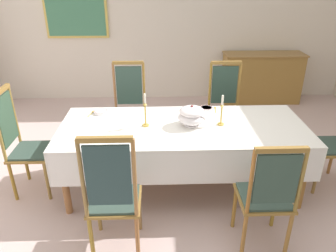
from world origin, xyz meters
TOP-DOWN VIEW (x-y plane):
  - ground at (0.00, 0.00)m, footprint 6.46×6.13m
  - back_wall at (0.00, 3.10)m, footprint 6.46×0.08m
  - dining_table at (0.00, 0.14)m, footprint 2.58×1.03m
  - tablecloth at (0.00, 0.14)m, footprint 2.60×1.05m
  - chair_south_a at (-0.64, -0.78)m, footprint 0.44×0.42m
  - chair_north_a at (-0.64, 1.07)m, footprint 0.44×0.42m
  - chair_south_b at (0.63, -0.78)m, footprint 0.44×0.42m
  - chair_north_b at (0.63, 1.07)m, footprint 0.44×0.42m
  - chair_head_west at (-1.70, 0.14)m, footprint 0.42×0.44m
  - soup_tureen at (0.08, 0.14)m, footprint 0.29×0.29m
  - candlestick_west at (-0.40, 0.14)m, footprint 0.07×0.07m
  - candlestick_east at (0.40, 0.14)m, footprint 0.07×0.07m
  - bowl_near_left at (0.30, 0.56)m, footprint 0.15×0.15m
  - bowl_near_right at (-0.92, 0.49)m, footprint 0.15×0.15m
  - spoon_primary at (0.41, 0.58)m, footprint 0.04×0.18m
  - spoon_secondary at (-1.02, 0.52)m, footprint 0.06×0.18m
  - sideboard at (1.66, 2.79)m, footprint 1.44×0.48m
  - framed_painting at (-1.67, 3.04)m, footprint 1.09×0.05m

SIDE VIEW (x-z plane):
  - ground at x=0.00m, z-range -0.04..0.00m
  - sideboard at x=1.66m, z-range 0.00..0.91m
  - chair_south_b at x=0.63m, z-range 0.02..1.11m
  - chair_north_b at x=0.63m, z-range 0.00..1.19m
  - chair_head_west at x=-1.70m, z-range 0.00..1.19m
  - chair_north_a at x=-0.64m, z-range 0.00..1.20m
  - chair_south_a at x=-0.64m, z-range 0.00..1.20m
  - tablecloth at x=0.00m, z-range 0.49..0.86m
  - dining_table at x=0.00m, z-range 0.31..1.08m
  - spoon_primary at x=0.41m, z-range 0.77..0.78m
  - spoon_secondary at x=-1.02m, z-range 0.77..0.78m
  - bowl_near_left at x=0.30m, z-range 0.77..0.81m
  - bowl_near_right at x=-0.92m, z-range 0.77..0.81m
  - soup_tureen at x=0.08m, z-range 0.77..1.00m
  - candlestick_east at x=0.40m, z-range 0.74..1.07m
  - candlestick_west at x=-0.40m, z-range 0.74..1.10m
  - back_wall at x=0.00m, z-range 0.00..3.10m
  - framed_painting at x=-1.67m, z-range 1.15..2.25m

